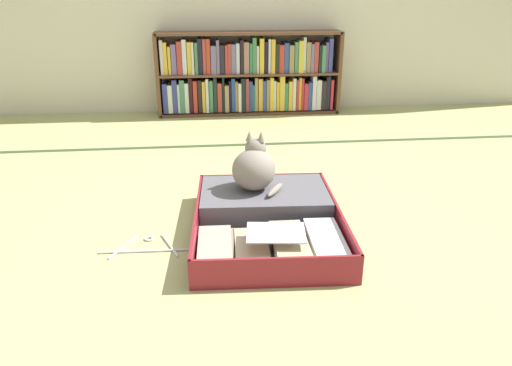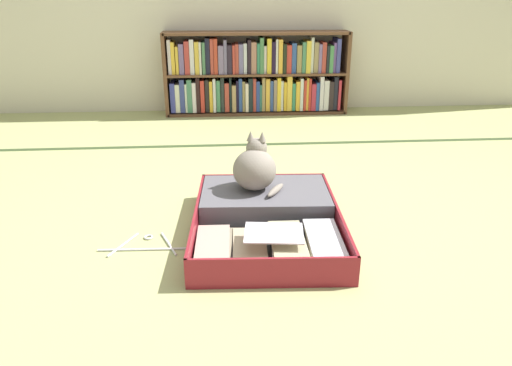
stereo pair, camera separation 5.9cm
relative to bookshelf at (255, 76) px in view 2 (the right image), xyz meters
The scene contains 6 objects.
ground_plane 2.28m from the bookshelf, 89.98° to the right, with size 10.00×10.00×0.00m, color tan.
tatami_border 1.00m from the bookshelf, 89.95° to the right, with size 4.80×0.05×0.00m.
bookshelf is the anchor object (origin of this frame).
open_suitcase 2.24m from the bookshelf, 92.71° to the right, with size 0.69×0.89×0.13m.
black_cat 2.06m from the bookshelf, 94.15° to the right, with size 0.28×0.28×0.28m.
clothes_hanger 2.48m from the bookshelf, 105.35° to the right, with size 0.39×0.21×0.01m.
Camera 2 is at (-0.31, -1.94, 1.03)m, focal length 33.26 mm.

